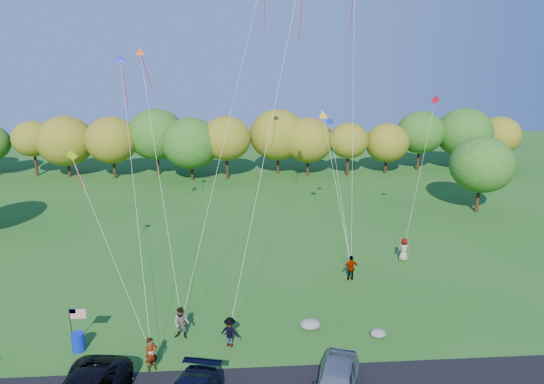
# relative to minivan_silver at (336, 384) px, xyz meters

# --- Properties ---
(ground) EXTENTS (140.00, 140.00, 0.00)m
(ground) POSITION_rel_minivan_silver_xyz_m (-5.00, 3.55, -0.86)
(ground) COLOR #205518
(ground) RESTS_ON ground
(treeline) EXTENTS (75.73, 28.10, 8.19)m
(treeline) POSITION_rel_minivan_silver_xyz_m (-4.29, 39.37, 3.83)
(treeline) COLOR #3B2715
(treeline) RESTS_ON ground
(minivan_silver) EXTENTS (3.27, 5.02, 1.59)m
(minivan_silver) POSITION_rel_minivan_silver_xyz_m (0.00, 0.00, 0.00)
(minivan_silver) COLOR #979BA1
(minivan_silver) RESTS_ON asphalt_lane
(flyer_a) EXTENTS (0.78, 0.72, 1.80)m
(flyer_a) POSITION_rel_minivan_silver_xyz_m (-8.63, 2.75, 0.04)
(flyer_a) COLOR #4C4C59
(flyer_a) RESTS_ON ground
(flyer_b) EXTENTS (1.04, 0.90, 1.83)m
(flyer_b) POSITION_rel_minivan_silver_xyz_m (-7.46, 5.50, 0.06)
(flyer_b) COLOR #4C4C59
(flyer_b) RESTS_ON ground
(flyer_c) EXTENTS (1.24, 1.01, 1.67)m
(flyer_c) POSITION_rel_minivan_silver_xyz_m (-4.82, 4.58, -0.02)
(flyer_c) COLOR #4C4C59
(flyer_c) RESTS_ON ground
(flyer_d) EXTENTS (1.08, 0.55, 1.78)m
(flyer_d) POSITION_rel_minivan_silver_xyz_m (3.37, 11.82, 0.03)
(flyer_d) COLOR #4C4C59
(flyer_d) RESTS_ON ground
(flyer_e) EXTENTS (0.99, 0.79, 1.77)m
(flyer_e) POSITION_rel_minivan_silver_xyz_m (8.03, 14.70, 0.03)
(flyer_e) COLOR #4C4C59
(flyer_e) RESTS_ON ground
(trash_barrel) EXTENTS (0.68, 0.68, 1.01)m
(trash_barrel) POSITION_rel_minivan_silver_xyz_m (-12.77, 4.68, -0.35)
(trash_barrel) COLOR #0B23A8
(trash_barrel) RESTS_ON ground
(flag_assembly) EXTENTS (0.86, 0.56, 2.33)m
(flag_assembly) POSITION_rel_minivan_silver_xyz_m (-12.89, 4.95, 0.88)
(flag_assembly) COLOR black
(flag_assembly) RESTS_ON ground
(boulder_near) EXTENTS (1.17, 0.92, 0.59)m
(boulder_near) POSITION_rel_minivan_silver_xyz_m (-0.31, 5.89, -0.56)
(boulder_near) COLOR gray
(boulder_near) RESTS_ON ground
(boulder_far) EXTENTS (0.87, 0.73, 0.45)m
(boulder_far) POSITION_rel_minivan_silver_xyz_m (3.32, 4.84, -0.63)
(boulder_far) COLOR gray
(boulder_far) RESTS_ON ground
(kites_aloft) EXTENTS (24.48, 10.98, 12.99)m
(kites_aloft) POSITION_rel_minivan_silver_xyz_m (-2.03, 17.14, 16.58)
(kites_aloft) COLOR orange
(kites_aloft) RESTS_ON ground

